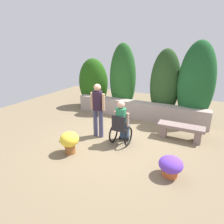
# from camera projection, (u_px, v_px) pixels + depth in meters

# --- Properties ---
(ground_plane) EXTENTS (12.31, 12.31, 0.00)m
(ground_plane) POSITION_uv_depth(u_px,v_px,m) (117.00, 138.00, 6.08)
(ground_plane) COLOR #79684D
(stone_retaining_wall) EXTENTS (5.26, 0.43, 0.67)m
(stone_retaining_wall) POSITION_uv_depth(u_px,v_px,m) (138.00, 110.00, 7.66)
(stone_retaining_wall) COLOR gray
(stone_retaining_wall) RESTS_ON ground
(hedge_backdrop) EXTENTS (5.76, 1.13, 2.97)m
(hedge_backdrop) POSITION_uv_depth(u_px,v_px,m) (140.00, 82.00, 7.84)
(hedge_backdrop) COLOR #215212
(hedge_backdrop) RESTS_ON ground
(stone_bench) EXTENTS (1.38, 0.43, 0.46)m
(stone_bench) POSITION_uv_depth(u_px,v_px,m) (181.00, 130.00, 5.95)
(stone_bench) COLOR gray
(stone_bench) RESTS_ON ground
(person_in_wheelchair) EXTENTS (0.53, 0.66, 1.33)m
(person_in_wheelchair) POSITION_uv_depth(u_px,v_px,m) (121.00, 124.00, 5.57)
(person_in_wheelchair) COLOR black
(person_in_wheelchair) RESTS_ON ground
(person_standing_companion) EXTENTS (0.49, 0.30, 1.71)m
(person_standing_companion) POSITION_uv_depth(u_px,v_px,m) (98.00, 107.00, 5.89)
(person_standing_companion) COLOR #424367
(person_standing_companion) RESTS_ON ground
(flower_pot_purple_near) EXTENTS (0.54, 0.54, 0.47)m
(flower_pot_purple_near) POSITION_uv_depth(u_px,v_px,m) (171.00, 166.00, 4.26)
(flower_pot_purple_near) COLOR #BB582B
(flower_pot_purple_near) RESTS_ON ground
(flower_pot_terracotta_by_wall) EXTENTS (0.51, 0.51, 0.62)m
(flower_pot_terracotta_by_wall) POSITION_uv_depth(u_px,v_px,m) (70.00, 141.00, 5.12)
(flower_pot_terracotta_by_wall) COLOR brown
(flower_pot_terracotta_by_wall) RESTS_ON ground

